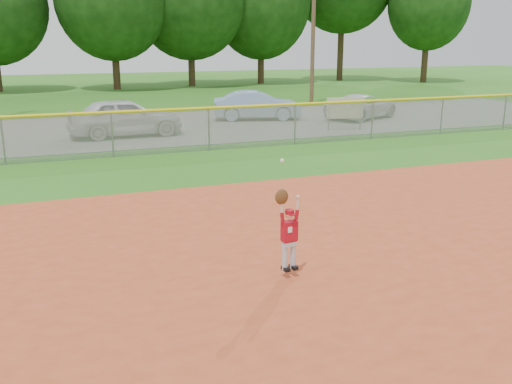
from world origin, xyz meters
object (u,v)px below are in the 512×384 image
at_px(car_white_a, 125,117).
at_px(ballplayer, 288,230).
at_px(car_white_b, 362,106).
at_px(sponsor_sign, 345,109).
at_px(car_blue, 257,105).

distance_m(car_white_a, ballplayer, 15.28).
bearing_deg(ballplayer, car_white_a, 91.13).
bearing_deg(car_white_b, car_white_a, 70.08).
height_order(sponsor_sign, ballplayer, ballplayer).
xyz_separation_m(car_white_b, ballplayer, (-11.43, -16.52, 0.23)).
xyz_separation_m(car_white_b, sponsor_sign, (-2.73, -3.07, 0.32)).
bearing_deg(sponsor_sign, car_white_a, 168.52).
bearing_deg(car_blue, ballplayer, 176.65).
bearing_deg(car_white_b, car_blue, 48.32).
xyz_separation_m(car_white_a, ballplayer, (0.30, -15.28, 0.05)).
height_order(car_blue, ballplayer, ballplayer).
xyz_separation_m(car_blue, sponsor_sign, (2.28, -4.48, 0.22)).
relative_size(car_white_a, ballplayer, 2.41).
xyz_separation_m(car_white_a, car_white_b, (11.73, 1.24, -0.18)).
bearing_deg(sponsor_sign, car_white_b, 48.33).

